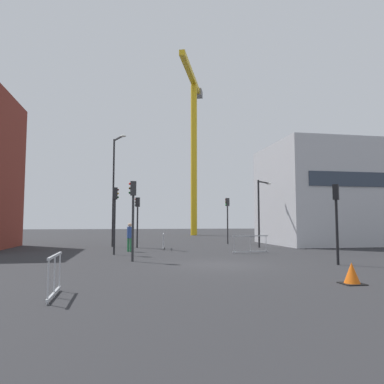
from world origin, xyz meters
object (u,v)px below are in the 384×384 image
construction_crane (194,132)px  traffic_light_corner (227,213)px  streetlamp_tall (115,183)px  traffic_cone_on_verge (352,274)px  pedestrian_walking (130,235)px  streetlamp_short (261,205)px  traffic_light_verge (115,209)px  traffic_light_median (133,207)px  traffic_light_crosswalk (137,214)px  traffic_light_island (336,210)px

construction_crane → traffic_light_corner: bearing=-91.7°
streetlamp_tall → traffic_cone_on_verge: (7.92, -17.95, -4.60)m
pedestrian_walking → traffic_cone_on_verge: (6.74, -13.39, -0.76)m
streetlamp_short → traffic_light_verge: size_ratio=1.28×
construction_crane → streetlamp_tall: (-10.19, -21.97, -9.93)m
streetlamp_tall → streetlamp_short: (10.95, -2.29, -1.76)m
traffic_light_corner → traffic_light_median: bearing=-123.4°
traffic_light_crosswalk → traffic_light_verge: bearing=-104.6°
streetlamp_short → traffic_light_island: 11.08m
traffic_light_median → pedestrian_walking: traffic_light_median is taller
traffic_light_crosswalk → traffic_light_island: bearing=-55.1°
construction_crane → traffic_light_verge: bearing=-109.1°
construction_crane → traffic_light_island: (0.15, -35.31, -12.39)m
traffic_light_median → traffic_cone_on_verge: bearing=-48.9°
traffic_light_corner → pedestrian_walking: traffic_light_corner is taller
construction_crane → traffic_light_corner: 23.21m
construction_crane → streetlamp_short: construction_crane is taller
construction_crane → traffic_light_verge: size_ratio=5.80×
traffic_light_verge → streetlamp_tall: bearing=92.5°
traffic_light_median → traffic_light_island: bearing=-18.2°
traffic_light_island → pedestrian_walking: 12.76m
streetlamp_tall → traffic_light_island: streetlamp_tall is taller
traffic_light_verge → traffic_cone_on_verge: size_ratio=5.89×
streetlamp_short → traffic_light_crosswalk: 9.32m
traffic_light_median → traffic_cone_on_verge: size_ratio=5.85×
streetlamp_short → traffic_light_verge: streetlamp_short is taller
traffic_light_corner → construction_crane: bearing=88.3°
traffic_light_crosswalk → traffic_light_corner: 8.49m
traffic_light_median → traffic_light_verge: bearing=104.9°
traffic_light_median → streetlamp_short: bearing=39.9°
construction_crane → streetlamp_short: (0.76, -24.26, -11.69)m
traffic_light_island → traffic_cone_on_verge: (-2.42, -4.62, -2.14)m
traffic_light_island → traffic_cone_on_verge: traffic_light_island is taller
traffic_light_verge → streetlamp_short: bearing=22.0°
streetlamp_short → traffic_cone_on_verge: bearing=-101.0°
pedestrian_walking → traffic_cone_on_verge: pedestrian_walking is taller
streetlamp_short → traffic_light_crosswalk: streetlamp_short is taller
streetlamp_tall → traffic_cone_on_verge: streetlamp_tall is taller
streetlamp_tall → traffic_cone_on_verge: 20.15m
streetlamp_tall → streetlamp_short: 11.33m
construction_crane → traffic_light_verge: (-9.90, -28.56, -12.19)m
construction_crane → traffic_light_crosswalk: bearing=-110.2°
streetlamp_short → traffic_light_verge: 11.50m
traffic_cone_on_verge → traffic_light_median: bearing=131.1°
construction_crane → traffic_light_verge: 32.59m
construction_crane → traffic_cone_on_verge: (-2.27, -39.92, -14.53)m
traffic_light_median → traffic_cone_on_verge: traffic_light_median is taller
construction_crane → traffic_cone_on_verge: construction_crane is taller
streetlamp_short → traffic_light_verge: bearing=-158.0°
traffic_light_crosswalk → pedestrian_walking: (-0.56, -3.56, -1.45)m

